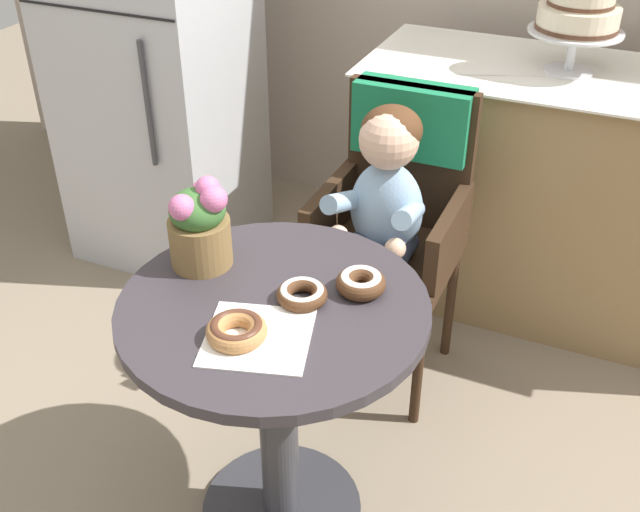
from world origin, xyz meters
TOP-DOWN VIEW (x-y plane):
  - ground_plane at (0.00, 0.00)m, footprint 8.00×8.00m
  - cafe_table at (0.00, 0.00)m, footprint 0.72×0.72m
  - wicker_chair at (0.05, 0.76)m, footprint 0.42×0.45m
  - seated_child at (0.05, 0.60)m, footprint 0.27×0.32m
  - paper_napkin at (0.03, -0.13)m, footprint 0.28×0.28m
  - donut_front at (0.06, 0.03)m, footprint 0.12×0.12m
  - donut_mid at (0.17, 0.12)m, footprint 0.12×0.12m
  - donut_side at (-0.01, -0.15)m, footprint 0.13×0.13m
  - flower_vase at (-0.23, 0.08)m, footprint 0.16×0.16m
  - display_counter at (0.55, 1.30)m, footprint 1.56×0.62m
  - tiered_cake_stand at (0.43, 1.30)m, footprint 0.30×0.30m
  - refrigerator at (-1.05, 1.10)m, footprint 0.64×0.63m

SIDE VIEW (x-z plane):
  - ground_plane at x=0.00m, z-range 0.00..0.00m
  - display_counter at x=0.55m, z-range 0.00..0.90m
  - cafe_table at x=0.00m, z-range 0.15..0.87m
  - wicker_chair at x=0.05m, z-range 0.16..1.12m
  - seated_child at x=0.05m, z-range 0.31..1.04m
  - paper_napkin at x=0.03m, z-range 0.72..0.72m
  - donut_front at x=0.06m, z-range 0.72..0.76m
  - donut_side at x=-0.01m, z-range 0.72..0.77m
  - donut_mid at x=0.17m, z-range 0.72..0.77m
  - flower_vase at x=-0.23m, z-range 0.72..0.95m
  - refrigerator at x=-1.05m, z-range 0.00..1.70m
  - tiered_cake_stand at x=0.43m, z-range 0.93..1.27m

